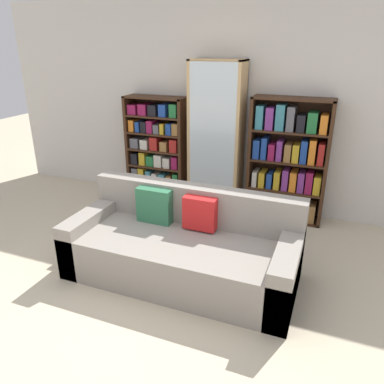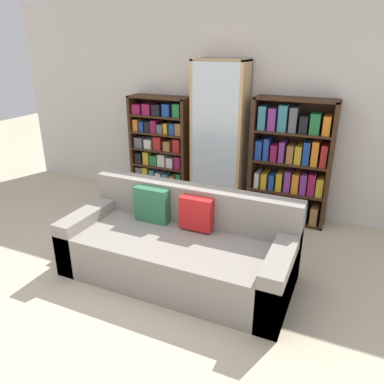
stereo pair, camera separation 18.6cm
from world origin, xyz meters
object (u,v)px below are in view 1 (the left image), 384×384
object	(u,v)px
bookshelf_left	(157,151)
display_cabinet	(216,139)
wine_bottle	(236,230)
bookshelf_right	(288,162)
couch	(183,248)

from	to	relation	value
bookshelf_left	display_cabinet	world-z (taller)	display_cabinet
wine_bottle	bookshelf_right	bearing A→B (deg)	65.11
couch	bookshelf_right	xyz separation A→B (m)	(0.71, 1.68, 0.46)
bookshelf_left	display_cabinet	distance (m)	0.92
bookshelf_left	bookshelf_right	size ratio (longest dim) A/B	0.95
wine_bottle	bookshelf_left	bearing A→B (deg)	148.69
display_cabinet	bookshelf_right	world-z (taller)	display_cabinet
couch	wine_bottle	bearing A→B (deg)	69.15
bookshelf_left	bookshelf_right	world-z (taller)	bookshelf_right
bookshelf_left	display_cabinet	size ratio (longest dim) A/B	0.75
couch	bookshelf_left	distance (m)	2.06
display_cabinet	wine_bottle	size ratio (longest dim) A/B	5.30
bookshelf_left	couch	bearing A→B (deg)	-56.57
bookshelf_left	wine_bottle	distance (m)	1.76
display_cabinet	wine_bottle	distance (m)	1.30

